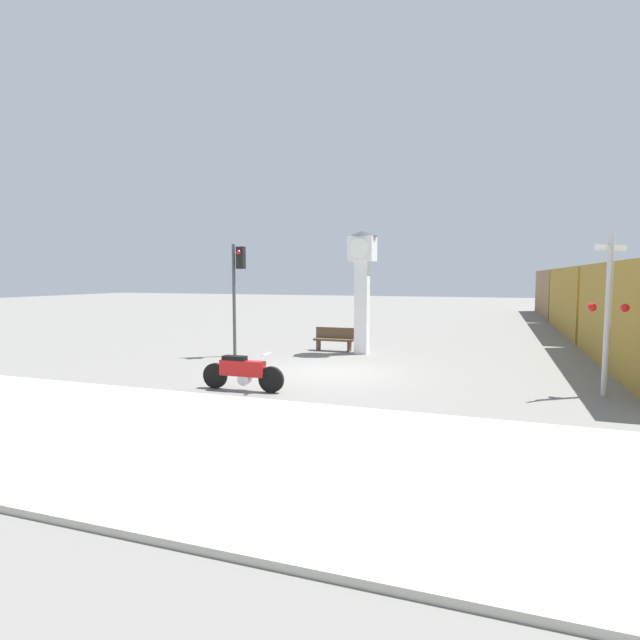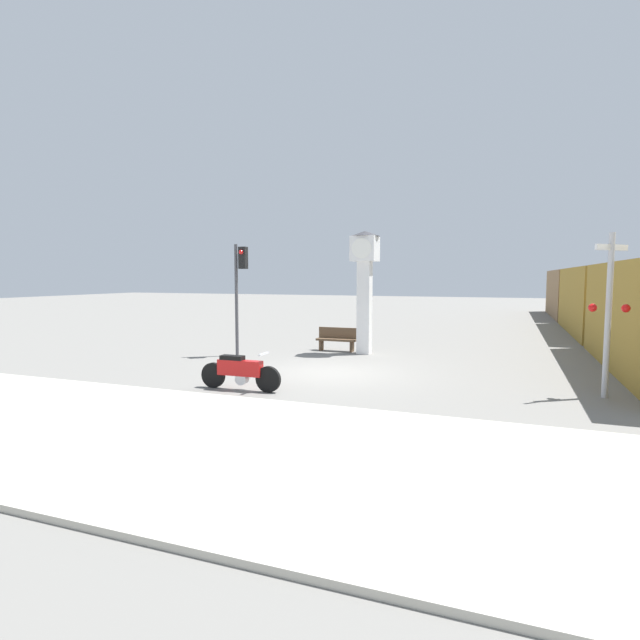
# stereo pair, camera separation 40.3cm
# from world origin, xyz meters

# --- Properties ---
(ground_plane) EXTENTS (120.00, 120.00, 0.00)m
(ground_plane) POSITION_xyz_m (0.00, 0.00, 0.00)
(ground_plane) COLOR slate
(sidewalk_strip) EXTENTS (36.00, 6.00, 0.10)m
(sidewalk_strip) POSITION_xyz_m (0.00, -7.04, 0.05)
(sidewalk_strip) COLOR #BCB7A8
(sidewalk_strip) RESTS_ON ground_plane
(motorcycle) EXTENTS (2.28, 0.49, 1.00)m
(motorcycle) POSITION_xyz_m (-1.47, -3.04, 0.48)
(motorcycle) COLOR black
(motorcycle) RESTS_ON ground_plane
(clock_tower) EXTENTS (1.12, 1.12, 4.65)m
(clock_tower) POSITION_xyz_m (-0.12, 4.04, 3.07)
(clock_tower) COLOR white
(clock_tower) RESTS_ON ground_plane
(freight_train) EXTENTS (2.80, 34.25, 3.40)m
(freight_train) POSITION_xyz_m (9.38, 14.88, 1.70)
(freight_train) COLOR olive
(freight_train) RESTS_ON ground_plane
(traffic_light) EXTENTS (0.50, 0.35, 4.12)m
(traffic_light) POSITION_xyz_m (-4.25, 1.87, 2.84)
(traffic_light) COLOR #47474C
(traffic_light) RESTS_ON ground_plane
(railroad_crossing_signal) EXTENTS (0.90, 0.82, 3.98)m
(railroad_crossing_signal) POSITION_xyz_m (7.24, -0.63, 2.17)
(railroad_crossing_signal) COLOR #B7B7BC
(railroad_crossing_signal) RESTS_ON ground_plane
(bench) EXTENTS (1.60, 0.44, 0.92)m
(bench) POSITION_xyz_m (-1.32, 4.34, 0.49)
(bench) COLOR brown
(bench) RESTS_ON ground_plane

